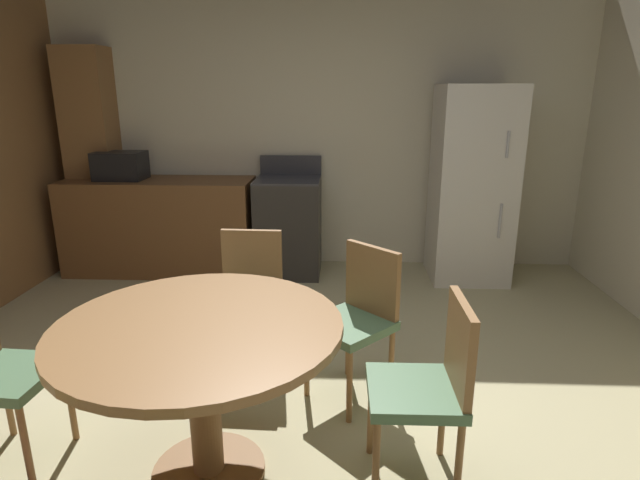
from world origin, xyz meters
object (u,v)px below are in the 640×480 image
(refrigerator, at_px, (472,185))
(chair_northeast, at_px, (358,313))
(oven_range, at_px, (289,225))
(dining_table, at_px, (201,356))
(chair_north, at_px, (249,292))
(microwave, at_px, (120,166))
(chair_east, at_px, (430,382))

(refrigerator, bearing_deg, chair_northeast, -118.30)
(oven_range, bearing_deg, dining_table, -91.86)
(refrigerator, height_order, chair_north, refrigerator)
(chair_northeast, bearing_deg, microwave, -88.63)
(chair_east, bearing_deg, refrigerator, -106.80)
(microwave, height_order, chair_north, microwave)
(oven_range, xyz_separation_m, chair_east, (0.90, -2.75, 0.03))
(oven_range, relative_size, refrigerator, 0.62)
(chair_east, distance_m, chair_northeast, 0.75)
(microwave, bearing_deg, chair_east, -48.01)
(microwave, xyz_separation_m, chair_east, (2.47, -2.75, -0.53))
(chair_east, relative_size, chair_northeast, 1.00)
(dining_table, bearing_deg, chair_north, 88.30)
(microwave, relative_size, dining_table, 0.36)
(refrigerator, relative_size, chair_northeast, 2.02)
(chair_northeast, bearing_deg, chair_east, 67.61)
(dining_table, bearing_deg, chair_northeast, 45.32)
(refrigerator, distance_m, chair_northeast, 2.31)
(chair_east, bearing_deg, chair_northeast, -67.61)
(microwave, bearing_deg, refrigerator, -0.88)
(oven_range, relative_size, chair_northeast, 1.26)
(dining_table, bearing_deg, chair_east, 0.55)
(oven_range, relative_size, chair_north, 1.26)
(dining_table, bearing_deg, microwave, 118.33)
(chair_north, bearing_deg, microwave, -137.73)
(microwave, height_order, dining_table, microwave)
(microwave, xyz_separation_m, dining_table, (1.49, -2.76, -0.43))
(refrigerator, bearing_deg, chair_east, -106.26)
(oven_range, distance_m, dining_table, 2.77)
(oven_range, height_order, chair_north, oven_range)
(chair_east, xyz_separation_m, chair_northeast, (-0.29, 0.69, 0.00))
(chair_north, bearing_deg, oven_range, 179.75)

